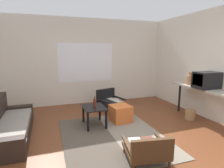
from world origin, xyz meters
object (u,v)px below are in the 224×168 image
(couch, at_px, (7,127))
(crt_television, at_px, (207,80))
(glass_bottle, at_px, (95,103))
(wicker_basket, at_px, (190,114))
(console_shelf, at_px, (203,91))
(coffee_table, at_px, (94,111))
(ottoman_orange, at_px, (120,114))
(armchair_striped_foreground, at_px, (147,149))
(armchair_by_window, at_px, (110,100))
(clay_vase, at_px, (190,80))

(couch, bearing_deg, crt_television, -8.22)
(crt_television, height_order, glass_bottle, crt_television)
(glass_bottle, height_order, wicker_basket, glass_bottle)
(couch, height_order, console_shelf, console_shelf)
(coffee_table, height_order, ottoman_orange, coffee_table)
(wicker_basket, bearing_deg, coffee_table, 170.64)
(armchair_striped_foreground, bearing_deg, glass_bottle, 104.10)
(coffee_table, distance_m, glass_bottle, 0.20)
(armchair_by_window, bearing_deg, ottoman_orange, -94.44)
(ottoman_orange, relative_size, wicker_basket, 1.85)
(coffee_table, bearing_deg, couch, -178.92)
(armchair_striped_foreground, relative_size, glass_bottle, 2.89)
(coffee_table, distance_m, ottoman_orange, 0.68)
(coffee_table, height_order, wicker_basket, coffee_table)
(couch, xyz_separation_m, glass_bottle, (1.76, 0.00, 0.32))
(glass_bottle, bearing_deg, coffee_table, 105.28)
(armchair_striped_foreground, distance_m, clay_vase, 2.70)
(clay_vase, bearing_deg, console_shelf, -90.00)
(armchair_striped_foreground, relative_size, clay_vase, 2.22)
(couch, xyz_separation_m, crt_television, (4.28, -0.62, 0.80))
(glass_bottle, bearing_deg, wicker_basket, -8.72)
(coffee_table, bearing_deg, armchair_by_window, 56.86)
(ottoman_orange, distance_m, glass_bottle, 0.74)
(ottoman_orange, bearing_deg, crt_television, -20.33)
(console_shelf, height_order, clay_vase, clay_vase)
(glass_bottle, bearing_deg, armchair_by_window, 57.77)
(console_shelf, bearing_deg, couch, 172.96)
(coffee_table, height_order, armchair_striped_foreground, armchair_striped_foreground)
(coffee_table, distance_m, wicker_basket, 2.41)
(couch, bearing_deg, armchair_by_window, 25.13)
(couch, bearing_deg, coffee_table, 1.08)
(couch, xyz_separation_m, ottoman_orange, (2.42, 0.07, -0.03))
(ottoman_orange, distance_m, wicker_basket, 1.77)
(armchair_by_window, xyz_separation_m, glass_bottle, (-0.74, -1.17, 0.30))
(clay_vase, relative_size, glass_bottle, 1.30)
(wicker_basket, bearing_deg, clay_vase, 59.37)
(armchair_by_window, height_order, console_shelf, console_shelf)
(crt_television, xyz_separation_m, glass_bottle, (-2.51, 0.62, -0.48))
(armchair_striped_foreground, xyz_separation_m, wicker_basket, (1.95, 1.28, -0.11))
(couch, distance_m, armchair_by_window, 2.76)
(console_shelf, distance_m, clay_vase, 0.48)
(armchair_striped_foreground, xyz_separation_m, glass_bottle, (-0.41, 1.64, 0.31))
(glass_bottle, bearing_deg, ottoman_orange, 5.86)
(clay_vase, bearing_deg, wicker_basket, -120.63)
(ottoman_orange, relative_size, crt_television, 0.86)
(glass_bottle, bearing_deg, console_shelf, -11.98)
(couch, relative_size, armchair_by_window, 2.51)
(ottoman_orange, height_order, glass_bottle, glass_bottle)
(couch, height_order, wicker_basket, couch)
(armchair_by_window, height_order, armchair_striped_foreground, armchair_by_window)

